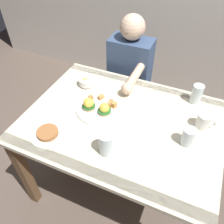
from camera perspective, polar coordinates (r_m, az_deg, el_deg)
The scene contains 11 objects.
ground_plane at distance 2.02m, azimuth 1.93°, elevation -16.82°, with size 6.00×6.00×0.00m, color brown.
dining_table at distance 1.50m, azimuth 2.50°, elevation -4.80°, with size 1.20×0.90×0.74m.
eggs_benedict_plate at distance 1.46m, azimuth -3.61°, elevation 1.09°, with size 0.27×0.27×0.09m.
fruit_bowl at distance 1.68m, azimuth -6.25°, elevation 7.57°, with size 0.12×0.12×0.06m.
coffee_mug at distance 1.45m, azimuth 21.90°, elevation -2.02°, with size 0.11×0.08×0.09m.
fork at distance 1.29m, azimuth 11.24°, elevation -8.92°, with size 0.16×0.04×0.00m.
water_glass_near at distance 1.21m, azimuth -1.43°, elevation -8.17°, with size 0.08×0.08×0.14m.
water_glass_far at distance 1.60m, azimuth 20.22°, elevation 3.94°, with size 0.07×0.07×0.13m.
water_glass_extra at distance 1.32m, azimuth 18.35°, elevation -6.06°, with size 0.07×0.07×0.11m.
side_plate at distance 1.37m, azimuth -15.67°, elevation -5.23°, with size 0.20×0.20×0.04m.
diner_person at distance 1.96m, azimuth 4.23°, elevation 9.31°, with size 0.34×0.54×1.14m.
Camera 1 is at (0.34, -0.93, 1.75)m, focal length 36.77 mm.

